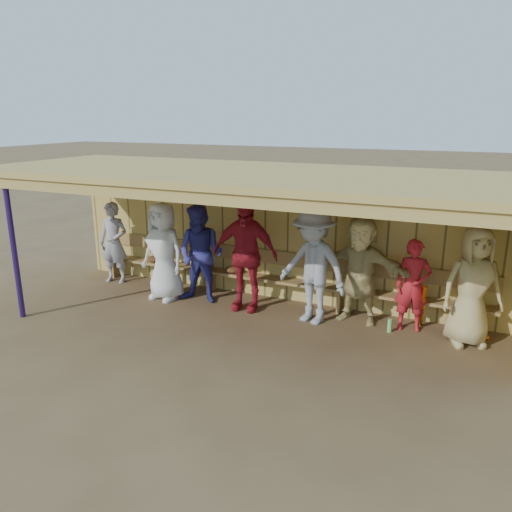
{
  "coord_description": "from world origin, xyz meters",
  "views": [
    {
      "loc": [
        3.33,
        -6.98,
        3.33
      ],
      "look_at": [
        0.0,
        0.35,
        1.05
      ],
      "focal_mm": 35.0,
      "sensor_mm": 36.0,
      "label": 1
    }
  ],
  "objects_px": {
    "player_g": "(413,286)",
    "player_a": "(114,243)",
    "bench": "(273,273)",
    "player_h": "(473,287)",
    "player_d": "(245,254)",
    "player_c": "(201,254)",
    "player_b": "(164,251)",
    "player_f": "(360,269)",
    "player_e": "(313,266)"
  },
  "relations": [
    {
      "from": "player_c",
      "to": "player_h",
      "type": "bearing_deg",
      "value": -2.59
    },
    {
      "from": "player_e",
      "to": "player_h",
      "type": "distance_m",
      "value": 2.4
    },
    {
      "from": "player_d",
      "to": "bench",
      "type": "xyz_separation_m",
      "value": [
        0.29,
        0.59,
        -0.47
      ]
    },
    {
      "from": "player_e",
      "to": "player_a",
      "type": "bearing_deg",
      "value": -167.29
    },
    {
      "from": "player_d",
      "to": "player_f",
      "type": "xyz_separation_m",
      "value": [
        1.95,
        0.28,
        -0.1
      ]
    },
    {
      "from": "player_e",
      "to": "player_f",
      "type": "height_order",
      "value": "player_e"
    },
    {
      "from": "player_f",
      "to": "player_e",
      "type": "bearing_deg",
      "value": -149.12
    },
    {
      "from": "player_b",
      "to": "player_g",
      "type": "relative_size",
      "value": 1.24
    },
    {
      "from": "player_e",
      "to": "player_b",
      "type": "bearing_deg",
      "value": -161.45
    },
    {
      "from": "bench",
      "to": "player_h",
      "type": "bearing_deg",
      "value": -8.24
    },
    {
      "from": "player_d",
      "to": "player_h",
      "type": "xyz_separation_m",
      "value": [
        3.66,
        0.1,
        -0.09
      ]
    },
    {
      "from": "player_a",
      "to": "player_e",
      "type": "bearing_deg",
      "value": -14.09
    },
    {
      "from": "player_g",
      "to": "player_h",
      "type": "xyz_separation_m",
      "value": [
        0.86,
        -0.18,
        0.16
      ]
    },
    {
      "from": "player_a",
      "to": "player_g",
      "type": "relative_size",
      "value": 1.12
    },
    {
      "from": "player_f",
      "to": "player_h",
      "type": "height_order",
      "value": "player_h"
    },
    {
      "from": "player_e",
      "to": "player_f",
      "type": "distance_m",
      "value": 0.77
    },
    {
      "from": "player_g",
      "to": "player_a",
      "type": "bearing_deg",
      "value": 169.51
    },
    {
      "from": "player_b",
      "to": "bench",
      "type": "height_order",
      "value": "player_b"
    },
    {
      "from": "player_d",
      "to": "player_h",
      "type": "relative_size",
      "value": 1.1
    },
    {
      "from": "player_d",
      "to": "player_g",
      "type": "distance_m",
      "value": 2.83
    },
    {
      "from": "player_d",
      "to": "player_g",
      "type": "xyz_separation_m",
      "value": [
        2.8,
        0.28,
        -0.26
      ]
    },
    {
      "from": "player_g",
      "to": "bench",
      "type": "bearing_deg",
      "value": 162.12
    },
    {
      "from": "player_e",
      "to": "bench",
      "type": "relative_size",
      "value": 0.25
    },
    {
      "from": "player_c",
      "to": "player_f",
      "type": "relative_size",
      "value": 1.01
    },
    {
      "from": "player_f",
      "to": "player_a",
      "type": "bearing_deg",
      "value": -176.07
    },
    {
      "from": "bench",
      "to": "player_a",
      "type": "bearing_deg",
      "value": -174.04
    },
    {
      "from": "player_b",
      "to": "player_h",
      "type": "height_order",
      "value": "player_b"
    },
    {
      "from": "bench",
      "to": "player_e",
      "type": "bearing_deg",
      "value": -34.19
    },
    {
      "from": "player_f",
      "to": "player_h",
      "type": "xyz_separation_m",
      "value": [
        1.71,
        -0.18,
        0.01
      ]
    },
    {
      "from": "player_c",
      "to": "player_h",
      "type": "relative_size",
      "value": 1.0
    },
    {
      "from": "player_a",
      "to": "bench",
      "type": "relative_size",
      "value": 0.22
    },
    {
      "from": "player_e",
      "to": "player_h",
      "type": "relative_size",
      "value": 1.07
    },
    {
      "from": "player_h",
      "to": "bench",
      "type": "height_order",
      "value": "player_h"
    },
    {
      "from": "player_f",
      "to": "bench",
      "type": "relative_size",
      "value": 0.24
    },
    {
      "from": "player_g",
      "to": "bench",
      "type": "height_order",
      "value": "player_g"
    },
    {
      "from": "player_g",
      "to": "player_d",
      "type": "bearing_deg",
      "value": 174.76
    },
    {
      "from": "player_h",
      "to": "player_d",
      "type": "bearing_deg",
      "value": 157.89
    },
    {
      "from": "player_b",
      "to": "player_f",
      "type": "xyz_separation_m",
      "value": [
        3.53,
        0.44,
        -0.02
      ]
    },
    {
      "from": "player_a",
      "to": "player_e",
      "type": "relative_size",
      "value": 0.86
    },
    {
      "from": "player_a",
      "to": "player_h",
      "type": "relative_size",
      "value": 0.92
    },
    {
      "from": "player_a",
      "to": "player_f",
      "type": "distance_m",
      "value": 5.02
    },
    {
      "from": "player_e",
      "to": "player_f",
      "type": "bearing_deg",
      "value": 44.26
    },
    {
      "from": "player_a",
      "to": "player_e",
      "type": "height_order",
      "value": "player_e"
    },
    {
      "from": "player_f",
      "to": "player_g",
      "type": "bearing_deg",
      "value": 3.4
    },
    {
      "from": "player_d",
      "to": "player_h",
      "type": "bearing_deg",
      "value": -3.95
    },
    {
      "from": "player_a",
      "to": "player_e",
      "type": "distance_m",
      "value": 4.35
    },
    {
      "from": "player_d",
      "to": "player_a",
      "type": "bearing_deg",
      "value": 170.18
    },
    {
      "from": "player_e",
      "to": "player_g",
      "type": "height_order",
      "value": "player_e"
    },
    {
      "from": "player_h",
      "to": "bench",
      "type": "bearing_deg",
      "value": 148.13
    },
    {
      "from": "player_c",
      "to": "player_d",
      "type": "distance_m",
      "value": 0.89
    }
  ]
}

